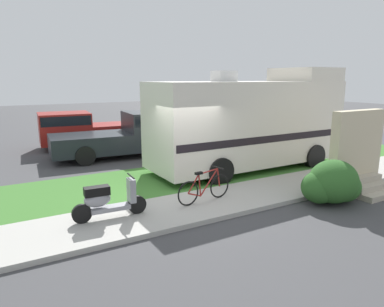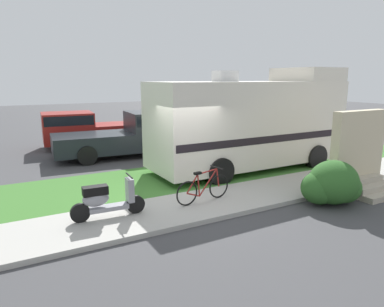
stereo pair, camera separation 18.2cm
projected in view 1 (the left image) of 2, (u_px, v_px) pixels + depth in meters
ground_plane at (186, 193)px, 10.27m from camera, size 80.00×80.00×0.00m
sidewalk at (208, 204)px, 9.24m from camera, size 24.00×2.00×0.12m
grass_strip at (164, 179)px, 11.53m from camera, size 24.00×3.40×0.08m
motorhome_rv at (250, 122)px, 12.70m from camera, size 7.33×2.64×3.70m
scooter at (107, 200)px, 8.03m from camera, size 1.73×0.50×0.97m
bicycle at (204, 188)px, 9.17m from camera, size 1.69×0.52×0.88m
pickup_truck_near at (135, 133)px, 15.19m from camera, size 5.87×2.55×1.88m
pickup_truck_far at (84, 128)px, 17.02m from camera, size 5.21×2.35×1.71m
porch_steps at (359, 159)px, 10.37m from camera, size 2.00×1.26×2.40m
bush_by_porch at (332, 184)px, 9.33m from camera, size 1.65×1.24×1.17m
bottle_green at (325, 169)px, 12.15m from camera, size 0.07×0.07×0.23m
bottle_spare at (313, 178)px, 11.11m from camera, size 0.07×0.07×0.24m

